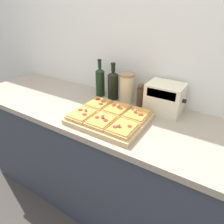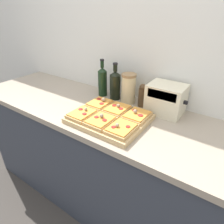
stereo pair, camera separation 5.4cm
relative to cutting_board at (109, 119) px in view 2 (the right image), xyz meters
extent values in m
cube|color=silver|center=(0.05, 0.46, 0.31)|extent=(6.00, 0.06, 2.50)
cube|color=#333842|center=(0.05, 0.10, -0.50)|extent=(2.60, 0.64, 0.88)
cube|color=gray|center=(0.05, 0.10, -0.04)|extent=(2.63, 0.67, 0.04)
cube|color=tan|center=(0.00, 0.00, 0.00)|extent=(0.46, 0.38, 0.03)
cube|color=tan|center=(-0.15, 0.09, 0.03)|extent=(0.14, 0.17, 0.02)
cube|color=orange|center=(-0.15, 0.09, 0.04)|extent=(0.13, 0.16, 0.01)
cylinder|color=maroon|center=(-0.18, 0.13, 0.05)|extent=(0.03, 0.03, 0.00)
cylinder|color=maroon|center=(-0.12, 0.07, 0.05)|extent=(0.03, 0.03, 0.00)
sphere|color=tan|center=(-0.13, 0.11, 0.06)|extent=(0.03, 0.03, 0.03)
cube|color=tan|center=(0.00, 0.09, 0.03)|extent=(0.14, 0.17, 0.02)
cube|color=orange|center=(0.00, 0.09, 0.04)|extent=(0.13, 0.16, 0.01)
cylinder|color=maroon|center=(-0.03, 0.10, 0.05)|extent=(0.03, 0.03, 0.00)
cylinder|color=maroon|center=(0.03, 0.09, 0.05)|extent=(0.03, 0.03, 0.00)
sphere|color=tan|center=(0.00, 0.10, 0.05)|extent=(0.02, 0.02, 0.02)
cube|color=tan|center=(0.15, 0.09, 0.03)|extent=(0.14, 0.17, 0.02)
cube|color=orange|center=(0.15, 0.09, 0.04)|extent=(0.13, 0.16, 0.01)
cylinder|color=maroon|center=(0.12, 0.12, 0.05)|extent=(0.03, 0.03, 0.00)
cylinder|color=maroon|center=(0.18, 0.08, 0.05)|extent=(0.03, 0.03, 0.00)
sphere|color=tan|center=(0.14, 0.09, 0.06)|extent=(0.03, 0.03, 0.03)
cube|color=tan|center=(-0.15, -0.09, 0.03)|extent=(0.14, 0.17, 0.02)
cube|color=orange|center=(-0.15, -0.09, 0.04)|extent=(0.13, 0.16, 0.01)
cylinder|color=maroon|center=(-0.18, -0.07, 0.05)|extent=(0.03, 0.03, 0.00)
cylinder|color=maroon|center=(-0.12, -0.10, 0.05)|extent=(0.03, 0.03, 0.00)
sphere|color=tan|center=(-0.14, -0.06, 0.05)|extent=(0.02, 0.02, 0.02)
cube|color=tan|center=(0.00, -0.09, 0.03)|extent=(0.14, 0.17, 0.02)
cube|color=orange|center=(0.00, -0.09, 0.04)|extent=(0.13, 0.16, 0.01)
cylinder|color=maroon|center=(-0.03, -0.09, 0.05)|extent=(0.03, 0.03, 0.00)
cylinder|color=maroon|center=(0.03, -0.09, 0.05)|extent=(0.03, 0.03, 0.00)
sphere|color=tan|center=(0.00, -0.08, 0.06)|extent=(0.03, 0.03, 0.03)
cube|color=tan|center=(0.15, -0.09, 0.03)|extent=(0.14, 0.17, 0.02)
cube|color=orange|center=(0.15, -0.09, 0.04)|extent=(0.13, 0.16, 0.01)
cylinder|color=maroon|center=(0.12, -0.12, 0.05)|extent=(0.02, 0.02, 0.00)
cylinder|color=maroon|center=(0.18, -0.08, 0.05)|extent=(0.02, 0.02, 0.00)
sphere|color=tan|center=(0.13, -0.11, 0.05)|extent=(0.02, 0.02, 0.02)
cylinder|color=black|center=(-0.28, 0.31, 0.08)|extent=(0.07, 0.07, 0.20)
cone|color=black|center=(-0.28, 0.31, 0.20)|extent=(0.07, 0.07, 0.03)
cylinder|color=black|center=(-0.28, 0.31, 0.24)|extent=(0.03, 0.03, 0.05)
cylinder|color=black|center=(-0.28, 0.31, 0.27)|extent=(0.03, 0.03, 0.01)
cylinder|color=black|center=(-0.16, 0.31, 0.08)|extent=(0.08, 0.08, 0.19)
cone|color=black|center=(-0.16, 0.31, 0.19)|extent=(0.08, 0.08, 0.03)
cylinder|color=black|center=(-0.16, 0.31, 0.23)|extent=(0.03, 0.03, 0.05)
cylinder|color=black|center=(-0.16, 0.31, 0.26)|extent=(0.04, 0.04, 0.01)
cylinder|color=beige|center=(-0.04, 0.31, 0.09)|extent=(0.11, 0.11, 0.21)
cylinder|color=#937047|center=(-0.04, 0.31, 0.20)|extent=(0.11, 0.11, 0.02)
cylinder|color=#47331E|center=(0.07, 0.31, 0.05)|extent=(0.06, 0.06, 0.13)
sphere|color=#47331E|center=(0.07, 0.31, 0.13)|extent=(0.05, 0.05, 0.05)
cube|color=beige|center=(0.25, 0.31, 0.09)|extent=(0.24, 0.19, 0.20)
cube|color=black|center=(0.25, 0.22, 0.15)|extent=(0.19, 0.01, 0.06)
cube|color=black|center=(0.38, 0.31, 0.10)|extent=(0.02, 0.02, 0.02)
camera|label=1|loc=(0.60, -0.93, 0.65)|focal=32.00mm
camera|label=2|loc=(0.64, -0.90, 0.65)|focal=32.00mm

